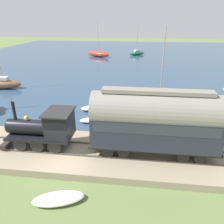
{
  "coord_description": "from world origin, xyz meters",
  "views": [
    {
      "loc": [
        -11.67,
        -4.85,
        9.24
      ],
      "look_at": [
        4.36,
        -2.88,
        2.24
      ],
      "focal_mm": 35.0,
      "sensor_mm": 36.0,
      "label": 1
    }
  ],
  "objects": [
    {
      "name": "rail_embankment",
      "position": [
        1.31,
        0.0,
        0.26
      ],
      "size": [
        5.49,
        56.0,
        0.63
      ],
      "color": "gray",
      "rests_on": "ground"
    },
    {
      "name": "harbor_water",
      "position": [
        44.35,
        0.0,
        0.0
      ],
      "size": [
        80.0,
        80.0,
        0.01
      ],
      "color": "#2D4760",
      "rests_on": "ground"
    },
    {
      "name": "sailboat_red",
      "position": [
        44.28,
        5.54,
        0.74
      ],
      "size": [
        4.25,
        6.6,
        8.08
      ],
      "rotation": [
        0.0,
        0.0,
        -0.43
      ],
      "color": "#B72D23",
      "rests_on": "harbor_water"
    },
    {
      "name": "rowboat_far_out",
      "position": [
        6.8,
        -0.62,
        0.22
      ],
      "size": [
        1.47,
        2.42,
        0.43
      ],
      "rotation": [
        0.0,
        0.0,
        0.24
      ],
      "color": "silver",
      "rests_on": "harbor_water"
    },
    {
      "name": "beached_dinghy",
      "position": [
        -3.11,
        -0.87,
        0.22
      ],
      "size": [
        1.88,
        3.0,
        0.44
      ],
      "color": "silver",
      "rests_on": "ground"
    },
    {
      "name": "passenger_coach",
      "position": [
        1.31,
        -6.04,
        3.14
      ],
      "size": [
        2.37,
        8.52,
        4.57
      ],
      "color": "black",
      "rests_on": "rail_embankment"
    },
    {
      "name": "steam_locomotive",
      "position": [
        1.31,
        1.42,
        2.2
      ],
      "size": [
        2.23,
        5.16,
        3.35
      ],
      "color": "black",
      "rests_on": "rail_embankment"
    },
    {
      "name": "rowboat_mid_harbor",
      "position": [
        9.6,
        -0.01,
        0.28
      ],
      "size": [
        1.62,
        2.43,
        0.54
      ],
      "rotation": [
        0.0,
        0.0,
        0.3
      ],
      "color": "beige",
      "rests_on": "harbor_water"
    },
    {
      "name": "ground_plane",
      "position": [
        0.0,
        0.0,
        0.0
      ],
      "size": [
        200.0,
        200.0,
        0.0
      ],
      "primitive_type": "plane",
      "color": "#607542"
    },
    {
      "name": "sailboat_green",
      "position": [
        48.3,
        -4.15,
        0.56
      ],
      "size": [
        3.53,
        4.6,
        7.37
      ],
      "rotation": [
        0.0,
        0.0,
        0.54
      ],
      "color": "#236B42",
      "rests_on": "harbor_water"
    },
    {
      "name": "sailboat_yellow",
      "position": [
        14.35,
        -7.6,
        0.71
      ],
      "size": [
        3.0,
        4.31,
        8.42
      ],
      "rotation": [
        0.0,
        0.0,
        0.44
      ],
      "color": "gold",
      "rests_on": "harbor_water"
    },
    {
      "name": "sailboat_brown",
      "position": [
        15.87,
        13.88,
        0.72
      ],
      "size": [
        2.19,
        5.03,
        8.89
      ],
      "rotation": [
        0.0,
        0.0,
        0.15
      ],
      "color": "brown",
      "rests_on": "harbor_water"
    }
  ]
}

